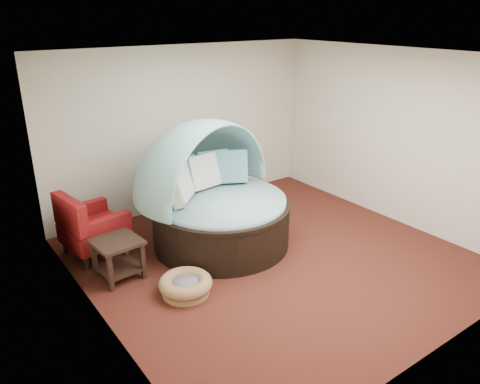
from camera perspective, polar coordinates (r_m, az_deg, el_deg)
floor at (r=6.80m, az=4.11°, el=-7.97°), size 5.00×5.00×0.00m
wall_back at (r=8.22m, az=-6.94°, el=7.68°), size 5.00×0.00×5.00m
wall_front at (r=4.75m, az=24.28°, el=-4.53°), size 5.00×0.00×5.00m
wall_left at (r=5.08m, az=-17.68°, el=-1.94°), size 0.00×5.00×5.00m
wall_right at (r=8.03m, az=18.32°, el=6.41°), size 0.00×5.00×5.00m
ceiling at (r=5.95m, az=4.84°, el=16.25°), size 5.00×5.00×0.00m
canopy_daybed at (r=6.88m, az=-3.17°, el=0.46°), size 2.59×2.54×1.88m
pet_basket at (r=5.97m, az=-6.64°, el=-11.21°), size 0.81×0.81×0.23m
red_armchair at (r=6.99m, az=-17.79°, el=-4.08°), size 0.92×0.92×0.96m
side_table at (r=6.35m, az=-14.67°, el=-7.25°), size 0.62×0.62×0.55m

